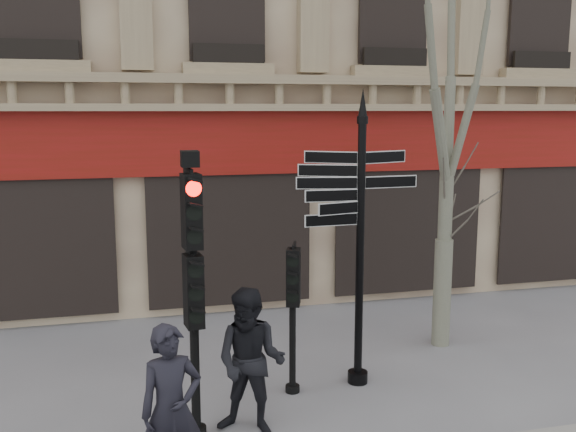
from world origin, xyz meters
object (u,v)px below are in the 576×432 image
traffic_signal_main (192,261)px  pedestrian_a (171,409)px  fingerpost (361,190)px  traffic_signal_secondary (293,293)px  pedestrian_b (251,362)px  plane_tree (452,46)px

traffic_signal_main → pedestrian_a: (-0.38, -1.14, -1.41)m
traffic_signal_main → fingerpost: bearing=15.2°
traffic_signal_secondary → pedestrian_a: traffic_signal_secondary is taller
pedestrian_a → pedestrian_b: (1.11, 1.08, 0.02)m
traffic_signal_main → traffic_signal_secondary: traffic_signal_main is taller
fingerpost → traffic_signal_secondary: (-1.09, -0.09, -1.50)m
traffic_signal_secondary → pedestrian_b: size_ratio=1.14×
fingerpost → pedestrian_a: (-3.03, -2.23, -2.10)m
fingerpost → pedestrian_b: fingerpost is taller
plane_tree → pedestrian_a: (-5.08, -3.43, -4.35)m
plane_tree → pedestrian_b: (-3.98, -2.35, -4.33)m
traffic_signal_main → plane_tree: size_ratio=0.50×
plane_tree → pedestrian_a: plane_tree is taller
traffic_signal_secondary → plane_tree: plane_tree is taller
fingerpost → pedestrian_a: size_ratio=2.35×
plane_tree → fingerpost: bearing=-149.6°
pedestrian_a → pedestrian_b: pedestrian_b is taller
pedestrian_a → fingerpost: bearing=24.2°
plane_tree → pedestrian_b: bearing=-149.4°
plane_tree → traffic_signal_secondary: bearing=-157.6°
fingerpost → traffic_signal_main: bearing=-150.6°
plane_tree → pedestrian_b: plane_tree is taller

